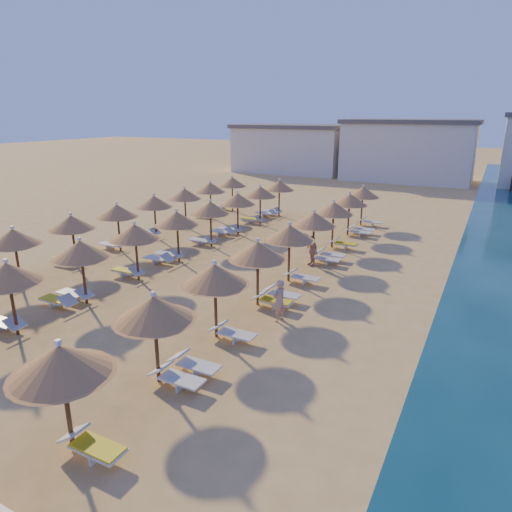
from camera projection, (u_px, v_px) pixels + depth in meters
The scene contains 8 objects.
ground at pixel (184, 303), 20.16m from camera, with size 220.00×220.00×0.00m, color #E1A863.
hotel_blocks at pixel (425, 150), 55.81m from camera, with size 49.34×10.30×8.10m.
parasol_row_east at pixel (275, 242), 20.73m from camera, with size 2.53×32.87×3.02m.
parasol_row_west at pixel (157, 226), 23.72m from camera, with size 2.53×32.87×3.02m.
parasol_row_inland at pixel (137, 207), 28.51m from camera, with size 2.53×26.13×3.02m.
loungers at pixel (189, 265), 24.13m from camera, with size 14.37×30.99×0.66m.
beachgoer_c at pixel (312, 251), 24.94m from camera, with size 0.99×0.41×1.69m, color tan.
beachgoer_a at pixel (279, 301), 18.22m from camera, with size 0.64×0.42×1.76m, color tan.
Camera 1 is at (11.43, -15.01, 8.05)m, focal length 32.00 mm.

